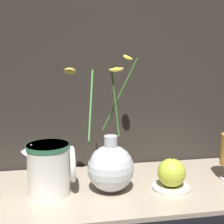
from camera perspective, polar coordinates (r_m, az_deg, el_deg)
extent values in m
plane|color=black|center=(0.90, 0.19, -14.23)|extent=(6.00, 6.00, 0.00)
cube|color=tan|center=(0.90, 0.19, -13.88)|extent=(0.82, 0.35, 0.01)
sphere|color=silver|center=(0.85, -0.22, -10.24)|extent=(0.13, 0.13, 0.13)
cylinder|color=silver|center=(0.83, -0.23, -5.81)|extent=(0.04, 0.04, 0.04)
cylinder|color=#4C8E3D|center=(0.85, 1.39, 3.03)|extent=(0.09, 0.07, 0.20)
cylinder|color=#EAC64C|center=(0.89, 2.90, 9.90)|extent=(0.04, 0.04, 0.02)
sphere|color=yellow|center=(0.89, 2.90, 9.90)|extent=(0.01, 0.01, 0.01)
cylinder|color=#4C8E3D|center=(0.81, -3.91, 1.46)|extent=(0.03, 0.11, 0.17)
cylinder|color=#EAC64C|center=(0.81, -7.68, 7.42)|extent=(0.03, 0.03, 0.02)
sphere|color=yellow|center=(0.81, -7.68, 7.42)|extent=(0.01, 0.01, 0.01)
cylinder|color=#4C8E3D|center=(0.79, 0.35, 1.51)|extent=(0.03, 0.02, 0.18)
cylinder|color=#EAC64C|center=(0.77, 0.97, 7.78)|extent=(0.05, 0.05, 0.01)
sphere|color=yellow|center=(0.77, 0.97, 7.78)|extent=(0.01, 0.01, 0.01)
cylinder|color=white|center=(0.84, -11.51, -10.24)|extent=(0.11, 0.11, 0.14)
cylinder|color=#33724C|center=(0.82, -11.67, -6.20)|extent=(0.11, 0.11, 0.01)
torus|color=white|center=(0.84, -7.27, -9.41)|extent=(0.01, 0.10, 0.10)
cone|color=white|center=(0.83, -14.89, -6.55)|extent=(0.04, 0.03, 0.04)
cylinder|color=silver|center=(0.89, 10.72, -13.44)|extent=(0.10, 0.10, 0.01)
sphere|color=#B7C638|center=(0.87, 10.82, -10.83)|extent=(0.08, 0.08, 0.08)
cylinder|color=#4C3819|center=(0.86, 10.92, -8.20)|extent=(0.00, 0.00, 0.01)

